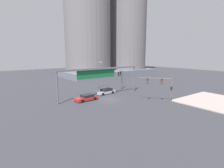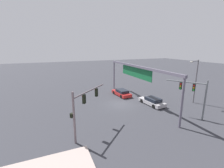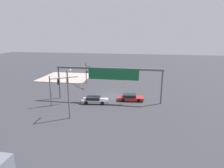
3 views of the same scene
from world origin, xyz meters
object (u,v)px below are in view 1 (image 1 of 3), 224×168
Objects in this scene: sedan_car_waiting_far at (87,98)px; streetlamp_curved_arm at (97,73)px; traffic_signal_opposite_side at (162,84)px; traffic_signal_near_corner at (121,76)px; sedan_car_approaching at (106,91)px.

streetlamp_curved_arm is at bearing -136.76° from sedan_car_waiting_far.
sedan_car_waiting_far is (-10.70, 9.73, -2.95)m from traffic_signal_opposite_side.
traffic_signal_opposite_side is (-1.46, -14.01, -0.08)m from traffic_signal_near_corner.
traffic_signal_opposite_side is 1.10× the size of sedan_car_approaching.
traffic_signal_near_corner is 6.91m from sedan_car_approaching.
streetlamp_curved_arm is (-2.46, 18.85, 0.65)m from traffic_signal_opposite_side.
streetlamp_curved_arm is (-3.92, 4.84, 0.57)m from traffic_signal_near_corner.
sedan_car_waiting_far is (-8.24, -9.13, -3.60)m from streetlamp_curved_arm.
streetlamp_curved_arm is 1.50× the size of sedan_car_approaching.
traffic_signal_opposite_side is 14.76m from sedan_car_waiting_far.
traffic_signal_near_corner is at bearing -49.33° from traffic_signal_opposite_side.
sedan_car_waiting_far is at bearing 15.86° from sedan_car_approaching.
sedan_car_approaching is at bearing -23.36° from streetlamp_curved_arm.
traffic_signal_opposite_side is at bearing 133.08° from sedan_car_waiting_far.
sedan_car_approaching is 1.02× the size of sedan_car_waiting_far.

